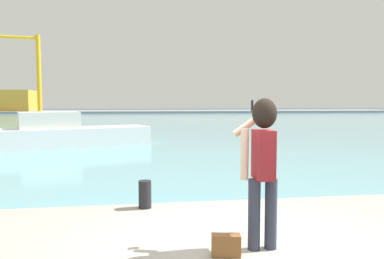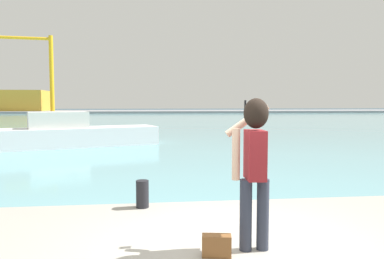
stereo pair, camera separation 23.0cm
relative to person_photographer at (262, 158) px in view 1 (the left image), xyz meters
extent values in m
plane|color=#334751|center=(-0.22, 50.13, -1.72)|extent=(220.00, 220.00, 0.00)
cube|color=#6BA8B2|center=(-0.22, 52.13, -1.71)|extent=(140.00, 100.00, 0.02)
cube|color=gray|center=(-0.22, 92.13, -1.47)|extent=(140.00, 20.00, 0.49)
cylinder|color=#2D3342|center=(-0.09, 0.00, -0.66)|extent=(0.14, 0.14, 0.82)
cylinder|color=#2D3342|center=(0.11, 0.00, -0.66)|extent=(0.14, 0.14, 0.82)
cube|color=maroon|center=(0.01, 0.00, 0.03)|extent=(0.22, 0.35, 0.56)
sphere|color=#E0B293|center=(0.01, 0.00, 0.49)|extent=(0.22, 0.22, 0.22)
ellipsoid|color=black|center=(0.01, -0.02, 0.50)|extent=(0.28, 0.26, 0.34)
cylinder|color=#E0B293|center=(-0.21, 0.00, 0.04)|extent=(0.09, 0.09, 0.58)
cylinder|color=#E0B293|center=(-0.03, 0.22, 0.41)|extent=(0.53, 0.11, 0.40)
cube|color=black|center=(-0.02, 0.34, 0.58)|extent=(0.02, 0.07, 0.14)
cube|color=brown|center=(-0.45, -0.14, -0.95)|extent=(0.34, 0.19, 0.24)
cylinder|color=black|center=(-1.30, 1.87, -0.84)|extent=(0.20, 0.20, 0.44)
cube|color=white|center=(-5.01, 16.38, -1.19)|extent=(8.66, 4.93, 1.01)
cube|color=silver|center=(-6.00, 16.02, -0.26)|extent=(3.33, 2.56, 0.86)
cube|color=gold|center=(-33.18, 92.51, 1.31)|extent=(12.06, 10.92, 5.07)
cylinder|color=yellow|center=(-24.50, 87.52, 7.74)|extent=(1.00, 1.00, 17.93)
cylinder|color=yellow|center=(-30.02, 86.90, 15.91)|extent=(11.11, 1.94, 0.70)
camera|label=1|loc=(-1.39, -3.97, 0.61)|focal=34.28mm
camera|label=2|loc=(-1.17, -4.00, 0.61)|focal=34.28mm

